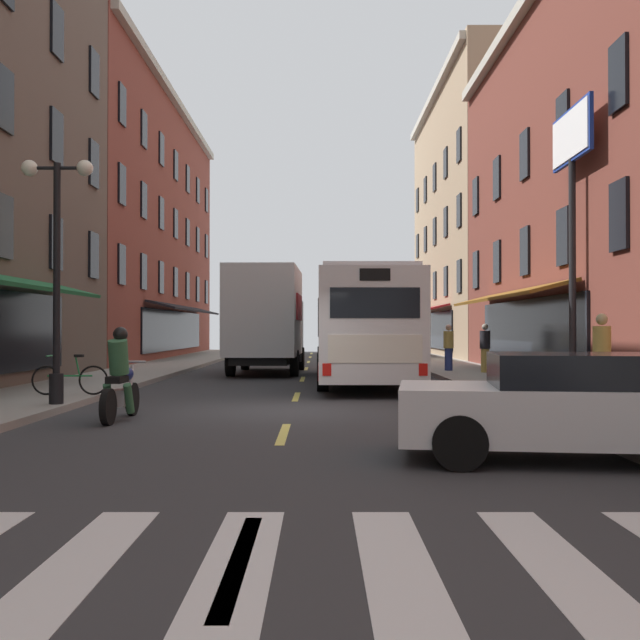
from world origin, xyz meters
The scene contains 15 objects.
ground_plane centered at (0.00, 0.00, -0.05)m, with size 34.80×80.00×0.10m, color #333335.
lane_centre_dashes centered at (0.00, -0.25, 0.00)m, with size 0.14×73.90×0.01m.
crosswalk_near centered at (0.00, -10.00, 0.00)m, with size 7.10×2.80×0.01m.
sidewalk_right centered at (5.90, 0.00, 0.07)m, with size 3.00×80.00×0.14m, color gray.
billboard_sign centered at (7.05, 4.30, 5.59)m, with size 0.40×2.89×7.17m.
transit_bus centered at (1.81, 8.06, 1.69)m, with size 2.66×11.92×3.22m.
box_truck centered at (-1.36, 12.60, 1.95)m, with size 2.61×7.18×3.76m.
sedan_near centered at (-1.52, 21.89, 0.69)m, with size 1.98×4.53×1.32m.
sedan_mid centered at (3.74, -5.93, 0.69)m, with size 4.46×2.40×1.32m.
motorcycle_rider centered at (-2.98, -1.78, 0.71)m, with size 0.62×2.07×1.66m.
bicycle_near centered at (-5.05, 1.88, 0.50)m, with size 1.71×0.48×0.91m.
pedestrian_mid centered at (5.17, 12.10, 0.98)m, with size 0.36×0.36×1.64m.
pedestrian_far centered at (6.22, 10.89, 0.99)m, with size 0.36×0.36×1.66m.
pedestrian_rear centered at (6.29, 0.20, 1.07)m, with size 0.36×0.36×1.80m.
street_lamp_twin centered at (-4.66, -0.19, 2.83)m, with size 1.42×0.32×4.84m.
Camera 1 is at (0.57, -15.41, 1.62)m, focal length 43.19 mm.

